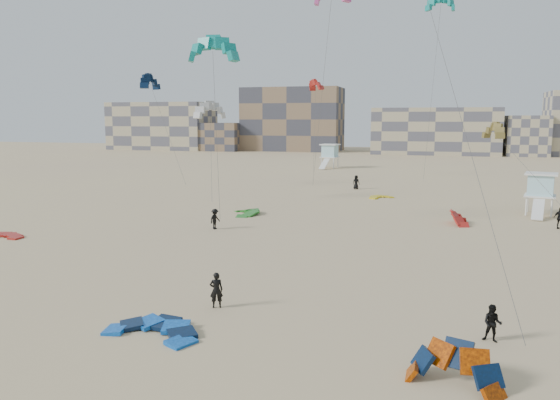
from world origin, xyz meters
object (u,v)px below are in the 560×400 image
(kite_ground_orange, at_px, (453,385))
(lifeguard_tower_near, at_px, (540,194))
(kite_ground_blue, at_px, (154,334))
(kitesurfer_main, at_px, (216,290))

(kite_ground_orange, xyz_separation_m, lifeguard_tower_near, (8.91, 38.45, 2.02))
(kite_ground_blue, height_order, kite_ground_orange, kite_ground_orange)
(kitesurfer_main, xyz_separation_m, lifeguard_tower_near, (20.01, 33.32, 1.12))
(kite_ground_blue, distance_m, lifeguard_tower_near, 42.94)
(kite_ground_blue, relative_size, kitesurfer_main, 2.29)
(kite_ground_blue, xyz_separation_m, kitesurfer_main, (1.35, 3.87, 0.90))
(kite_ground_orange, distance_m, lifeguard_tower_near, 39.52)
(kite_ground_blue, distance_m, kitesurfer_main, 4.20)
(kite_ground_blue, bearing_deg, kite_ground_orange, 1.62)
(lifeguard_tower_near, bearing_deg, kite_ground_orange, -91.56)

